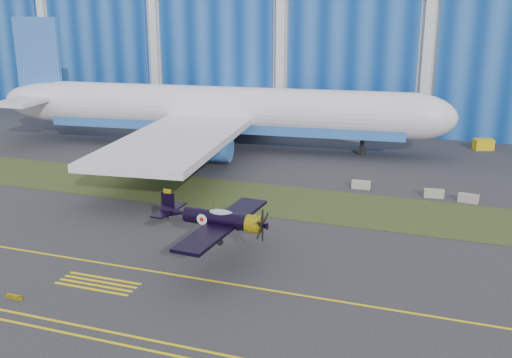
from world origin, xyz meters
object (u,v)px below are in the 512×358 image
(shipping_container, at_px, (347,131))
(tug, at_px, (483,144))
(warbird, at_px, (217,219))
(jetliner, at_px, (222,60))

(shipping_container, height_order, tug, shipping_container)
(warbird, distance_m, jetliner, 39.29)
(shipping_container, relative_size, tug, 2.15)
(jetliner, bearing_deg, tug, 10.92)
(jetliner, distance_m, shipping_container, 21.55)
(jetliner, xyz_separation_m, tug, (34.00, 10.48, -11.22))
(warbird, xyz_separation_m, jetliner, (-14.15, 35.72, 8.26))
(warbird, relative_size, tug, 5.05)
(shipping_container, distance_m, tug, 18.95)
(tug, bearing_deg, jetliner, 175.58)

